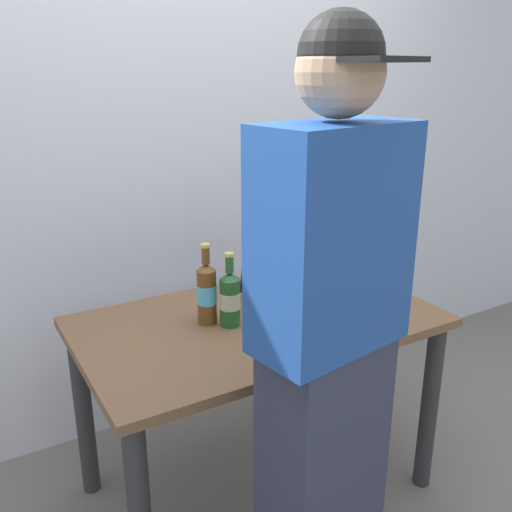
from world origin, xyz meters
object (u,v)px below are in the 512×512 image
Objects in this scene: laptop at (286,290)px; person_figure at (327,361)px; beer_bottle_amber at (207,292)px; beer_bottle_dark at (230,298)px.

laptop is 0.21× the size of person_figure.
beer_bottle_amber is (-0.36, -0.02, 0.08)m from laptop.
beer_bottle_dark is (-0.30, -0.09, 0.06)m from laptop.
laptop is 0.32m from beer_bottle_dark.
beer_bottle_amber is (-0.06, 0.07, 0.01)m from beer_bottle_dark.
laptop is at bearing 15.94° from beer_bottle_dark.
beer_bottle_dark is at bearing -46.04° from beer_bottle_amber.
laptop is 0.37m from beer_bottle_amber.
laptop is at bearing 3.16° from beer_bottle_amber.
beer_bottle_amber is at bearing 93.30° from person_figure.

